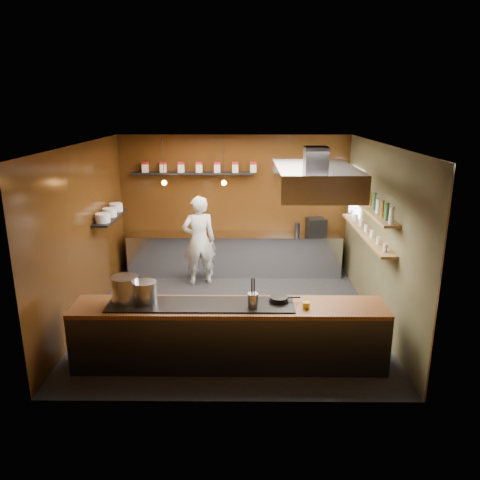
{
  "coord_description": "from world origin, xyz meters",
  "views": [
    {
      "loc": [
        0.2,
        -7.61,
        3.62
      ],
      "look_at": [
        0.13,
        0.4,
        1.29
      ],
      "focal_mm": 35.0,
      "sensor_mm": 36.0,
      "label": 1
    }
  ],
  "objects_px": {
    "chef": "(199,241)",
    "espresso_machine": "(316,227)",
    "extractor_hood": "(315,179)",
    "stockpot_small": "(146,292)",
    "stockpot_large": "(125,289)"
  },
  "relations": [
    {
      "from": "extractor_hood",
      "to": "chef",
      "type": "bearing_deg",
      "value": 135.51
    },
    {
      "from": "stockpot_small",
      "to": "extractor_hood",
      "type": "bearing_deg",
      "value": 24.45
    },
    {
      "from": "chef",
      "to": "espresso_machine",
      "type": "bearing_deg",
      "value": 177.19
    },
    {
      "from": "extractor_hood",
      "to": "chef",
      "type": "height_order",
      "value": "extractor_hood"
    },
    {
      "from": "extractor_hood",
      "to": "stockpot_large",
      "type": "xyz_separation_m",
      "value": [
        -2.76,
        -1.14,
        -1.38
      ]
    },
    {
      "from": "stockpot_large",
      "to": "chef",
      "type": "distance_m",
      "value": 3.21
    },
    {
      "from": "extractor_hood",
      "to": "stockpot_small",
      "type": "xyz_separation_m",
      "value": [
        -2.47,
        -1.12,
        -1.42
      ]
    },
    {
      "from": "extractor_hood",
      "to": "espresso_machine",
      "type": "relative_size",
      "value": 5.29
    },
    {
      "from": "espresso_machine",
      "to": "chef",
      "type": "xyz_separation_m",
      "value": [
        -2.47,
        -0.52,
        -0.16
      ]
    },
    {
      "from": "espresso_machine",
      "to": "stockpot_large",
      "type": "bearing_deg",
      "value": -141.19
    },
    {
      "from": "extractor_hood",
      "to": "espresso_machine",
      "type": "distance_m",
      "value": 2.91
    },
    {
      "from": "stockpot_large",
      "to": "stockpot_small",
      "type": "height_order",
      "value": "stockpot_large"
    },
    {
      "from": "stockpot_small",
      "to": "chef",
      "type": "xyz_separation_m",
      "value": [
        0.46,
        3.1,
        -0.16
      ]
    },
    {
      "from": "stockpot_small",
      "to": "stockpot_large",
      "type": "bearing_deg",
      "value": -177.82
    },
    {
      "from": "stockpot_small",
      "to": "espresso_machine",
      "type": "distance_m",
      "value": 4.66
    }
  ]
}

